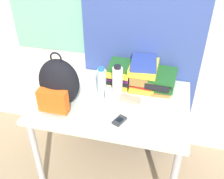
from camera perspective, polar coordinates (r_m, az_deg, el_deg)
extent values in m
cube|color=silver|center=(2.18, 3.14, 15.45)|extent=(6.00, 0.05, 2.50)
cube|color=#75B299|center=(2.26, -9.06, 17.18)|extent=(1.10, 0.01, 0.80)
cube|color=#384C93|center=(2.10, 6.82, 14.56)|extent=(0.98, 0.04, 2.50)
cube|color=beige|center=(2.00, 0.00, -2.70)|extent=(1.15, 0.79, 0.03)
cylinder|color=#B2B2B7|center=(2.19, -16.02, -13.93)|extent=(0.05, 0.05, 0.74)
cylinder|color=#B2B2B7|center=(2.63, -9.32, -3.21)|extent=(0.05, 0.05, 0.74)
cylinder|color=#B2B2B7|center=(2.47, 13.84, -6.74)|extent=(0.05, 0.05, 0.74)
ellipsoid|color=black|center=(1.90, -11.43, 1.53)|extent=(0.30, 0.21, 0.36)
cube|color=#E05B19|center=(1.85, -12.71, -2.46)|extent=(0.21, 0.07, 0.16)
torus|color=black|center=(1.80, -12.15, 6.75)|extent=(0.09, 0.01, 0.09)
cube|color=yellow|center=(2.17, 1.74, 1.91)|extent=(0.17, 0.24, 0.04)
cube|color=black|center=(2.16, 1.65, 2.86)|extent=(0.22, 0.24, 0.04)
cube|color=#6B2370|center=(2.13, 1.38, 3.76)|extent=(0.22, 0.22, 0.05)
cube|color=yellow|center=(2.10, 1.62, 4.41)|extent=(0.19, 0.27, 0.02)
cube|color=#1E5623|center=(2.10, 1.85, 5.33)|extent=(0.18, 0.20, 0.04)
cube|color=yellow|center=(2.16, 6.75, 1.34)|extent=(0.20, 0.28, 0.04)
cube|color=red|center=(2.14, 6.54, 2.12)|extent=(0.21, 0.25, 0.03)
cube|color=olive|center=(2.11, 6.91, 2.85)|extent=(0.19, 0.25, 0.04)
cube|color=olive|center=(2.09, 6.60, 3.71)|extent=(0.17, 0.24, 0.03)
cube|color=yellow|center=(2.07, 6.95, 4.84)|extent=(0.22, 0.28, 0.06)
cube|color=navy|center=(2.05, 6.94, 5.81)|extent=(0.22, 0.29, 0.03)
cube|color=olive|center=(2.15, 10.59, 0.52)|extent=(0.17, 0.27, 0.03)
cube|color=#1E5623|center=(2.13, 10.56, 1.33)|extent=(0.22, 0.24, 0.04)
cube|color=black|center=(2.11, 10.39, 2.23)|extent=(0.21, 0.29, 0.05)
cube|color=#1E5623|center=(2.09, 10.91, 3.14)|extent=(0.23, 0.27, 0.03)
cylinder|color=silver|center=(2.00, -2.28, 1.57)|extent=(0.07, 0.07, 0.21)
cylinder|color=#286BB7|center=(1.93, -2.36, 4.49)|extent=(0.05, 0.05, 0.02)
cylinder|color=white|center=(1.97, 1.16, 1.59)|extent=(0.08, 0.08, 0.24)
cylinder|color=black|center=(1.90, 1.21, 4.93)|extent=(0.05, 0.05, 0.02)
cylinder|color=white|center=(1.92, -0.74, -1.53)|extent=(0.05, 0.05, 0.13)
cylinder|color=white|center=(1.87, -0.75, 0.34)|extent=(0.03, 0.03, 0.02)
cube|color=#2D2D33|center=(1.80, 1.63, -6.76)|extent=(0.10, 0.12, 0.02)
cube|color=black|center=(1.80, 1.64, -6.56)|extent=(0.06, 0.06, 0.00)
cube|color=gray|center=(1.97, 3.94, -2.17)|extent=(0.16, 0.08, 0.04)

